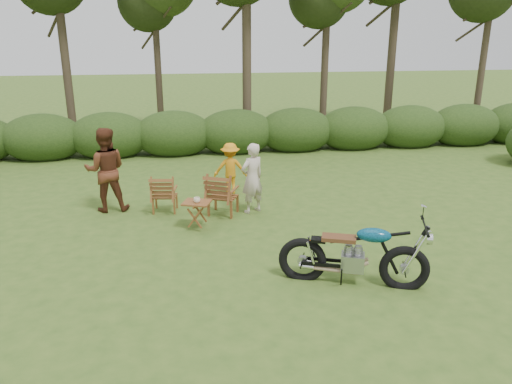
{
  "coord_description": "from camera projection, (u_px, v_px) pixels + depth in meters",
  "views": [
    {
      "loc": [
        -1.73,
        -6.93,
        3.82
      ],
      "look_at": [
        -0.41,
        1.9,
        0.9
      ],
      "focal_mm": 35.0,
      "sensor_mm": 36.0,
      "label": 1
    }
  ],
  "objects": [
    {
      "name": "child",
      "position": [
        231.0,
        193.0,
        12.26
      ],
      "size": [
        0.84,
        0.52,
        1.24
      ],
      "primitive_type": "imported",
      "rotation": [
        0.0,
        0.0,
        3.07
      ],
      "color": "orange",
      "rests_on": "ground"
    },
    {
      "name": "lawn_chair_left",
      "position": [
        166.0,
        211.0,
        11.01
      ],
      "size": [
        0.65,
        0.65,
        0.84
      ],
      "primitive_type": null,
      "rotation": [
        0.0,
        0.0,
        3.01
      ],
      "color": "brown",
      "rests_on": "ground"
    },
    {
      "name": "side_table",
      "position": [
        197.0,
        215.0,
        9.98
      ],
      "size": [
        0.67,
        0.62,
        0.56
      ],
      "primitive_type": null,
      "rotation": [
        0.0,
        0.0,
        -0.34
      ],
      "color": "brown",
      "rests_on": "ground"
    },
    {
      "name": "cup",
      "position": [
        197.0,
        200.0,
        9.83
      ],
      "size": [
        0.13,
        0.13,
        0.1
      ],
      "primitive_type": "imported",
      "rotation": [
        0.0,
        0.0,
        -0.02
      ],
      "color": "beige",
      "rests_on": "side_table"
    },
    {
      "name": "adult_b",
      "position": [
        110.0,
        210.0,
        11.08
      ],
      "size": [
        0.94,
        0.75,
        1.85
      ],
      "primitive_type": "imported",
      "rotation": [
        0.0,
        0.0,
        3.2
      ],
      "color": "#552A18",
      "rests_on": "ground"
    },
    {
      "name": "ground",
      "position": [
        299.0,
        281.0,
        7.95
      ],
      "size": [
        80.0,
        80.0,
        0.0
      ],
      "primitive_type": "plane",
      "color": "#334F1A",
      "rests_on": "ground"
    },
    {
      "name": "tree_line",
      "position": [
        248.0,
        30.0,
        15.99
      ],
      "size": [
        22.52,
        11.62,
        8.14
      ],
      "color": "#392F1F",
      "rests_on": "ground"
    },
    {
      "name": "lawn_chair_right",
      "position": [
        223.0,
        214.0,
        10.83
      ],
      "size": [
        0.86,
        0.86,
        0.94
      ],
      "primitive_type": null,
      "rotation": [
        0.0,
        0.0,
        2.71
      ],
      "color": "brown",
      "rests_on": "ground"
    },
    {
      "name": "adult_a",
      "position": [
        252.0,
        212.0,
        10.96
      ],
      "size": [
        0.67,
        0.6,
        1.54
      ],
      "primitive_type": "imported",
      "rotation": [
        0.0,
        0.0,
        3.66
      ],
      "color": "beige",
      "rests_on": "ground"
    },
    {
      "name": "motorcycle",
      "position": [
        351.0,
        283.0,
        7.9
      ],
      "size": [
        2.35,
        1.53,
        1.26
      ],
      "primitive_type": null,
      "rotation": [
        0.0,
        0.0,
        -0.34
      ],
      "color": "#0C75A2",
      "rests_on": "ground"
    }
  ]
}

